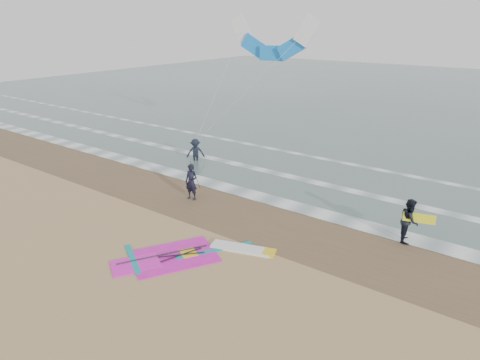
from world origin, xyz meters
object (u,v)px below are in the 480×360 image
Objects in this scene: person_wading at (195,148)px; person_walking at (409,220)px; windsurf_rig at (193,255)px; person_standing at (191,182)px; surf_kite at (272,42)px.

person_walking is at bearing -51.59° from person_wading.
person_wading is (-15.00, 2.97, -0.02)m from person_walking.
windsurf_rig is 12.61m from person_wading.
person_wading reaches higher than windsurf_rig.
person_standing is (-4.03, 4.38, 0.95)m from windsurf_rig.
person_walking is 0.24× the size of surf_kite.
windsurf_rig is at bearing -70.24° from surf_kite.
surf_kite is at bearing 43.71° from person_walking.
person_standing is 1.03× the size of person_wading.
person_walking is 1.02× the size of person_wading.
windsurf_rig is 6.03m from person_standing.
person_standing reaches higher than person_walking.
surf_kite is (-0.73, 8.88, 6.77)m from person_standing.
person_wading is (-4.26, 5.08, -0.03)m from person_standing.
person_standing reaches higher than windsurf_rig.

